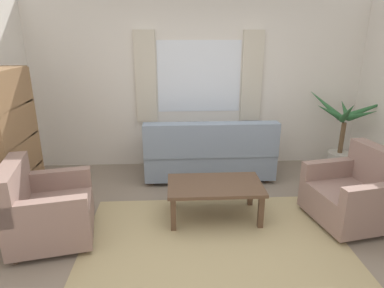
{
  "coord_description": "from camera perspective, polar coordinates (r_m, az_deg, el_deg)",
  "views": [
    {
      "loc": [
        -0.4,
        -3.04,
        2.12
      ],
      "look_at": [
        -0.19,
        0.7,
        0.85
      ],
      "focal_mm": 31.03,
      "sensor_mm": 36.0,
      "label": 1
    }
  ],
  "objects": [
    {
      "name": "armchair_right",
      "position": [
        4.28,
        26.26,
        -7.7
      ],
      "size": [
        0.96,
        0.98,
        0.88
      ],
      "rotation": [
        0.0,
        0.0,
        -1.39
      ],
      "color": "gray",
      "rests_on": "ground_plane"
    },
    {
      "name": "armchair_left",
      "position": [
        3.85,
        -23.94,
        -10.29
      ],
      "size": [
        0.97,
        0.98,
        0.88
      ],
      "rotation": [
        0.0,
        0.0,
        1.77
      ],
      "color": "gray",
      "rests_on": "ground_plane"
    },
    {
      "name": "area_rug",
      "position": [
        3.73,
        3.71,
        -15.83
      ],
      "size": [
        2.76,
        1.75,
        0.01
      ],
      "primitive_type": "cube",
      "color": "tan",
      "rests_on": "ground_plane"
    },
    {
      "name": "potted_plant",
      "position": [
        5.61,
        24.39,
        0.93
      ],
      "size": [
        1.15,
        1.17,
        1.28
      ],
      "color": "#B7B2A8",
      "rests_on": "ground_plane"
    },
    {
      "name": "coffee_table",
      "position": [
        3.92,
        3.96,
        -7.59
      ],
      "size": [
        1.1,
        0.64,
        0.44
      ],
      "color": "brown",
      "rests_on": "ground_plane"
    },
    {
      "name": "window_with_curtains",
      "position": [
        5.28,
        1.23,
        11.46
      ],
      "size": [
        1.98,
        0.07,
        1.4
      ],
      "color": "white"
    },
    {
      "name": "couch",
      "position": [
        5.0,
        2.94,
        -1.78
      ],
      "size": [
        1.9,
        0.82,
        0.92
      ],
      "rotation": [
        0.0,
        0.0,
        3.14
      ],
      "color": "gray",
      "rests_on": "ground_plane"
    },
    {
      "name": "wall_back",
      "position": [
        5.38,
        1.15,
        9.99
      ],
      "size": [
        5.32,
        0.12,
        2.6
      ],
      "primitive_type": "cube",
      "color": "silver",
      "rests_on": "ground_plane"
    },
    {
      "name": "bookshelf",
      "position": [
        4.6,
        -28.03,
        -0.44
      ],
      "size": [
        0.3,
        0.94,
        1.72
      ],
      "rotation": [
        0.0,
        0.0,
        -1.57
      ],
      "color": "olive",
      "rests_on": "ground_plane"
    },
    {
      "name": "ground_plane",
      "position": [
        3.73,
        3.71,
        -15.91
      ],
      "size": [
        6.24,
        6.24,
        0.0
      ],
      "primitive_type": "plane",
      "color": "gray"
    }
  ]
}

